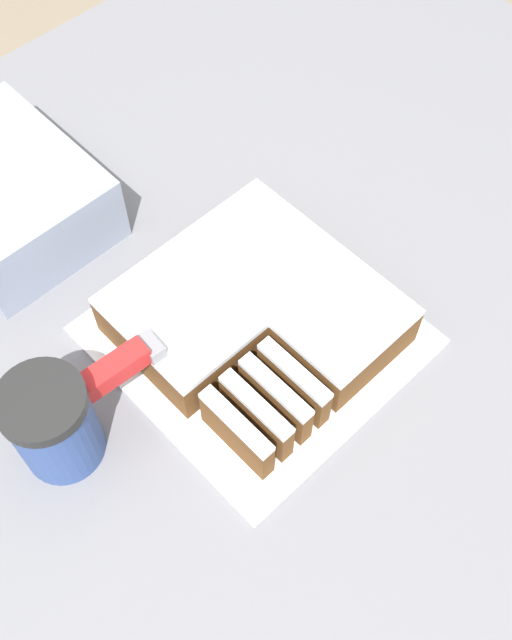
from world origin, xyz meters
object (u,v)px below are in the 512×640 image
(cake_board, at_px, (256,336))
(knife, at_px, (136,356))
(cake, at_px, (256,312))
(coffee_cup, at_px, (53,424))
(storage_box, at_px, (6,196))

(cake_board, distance_m, knife, 0.14)
(cake, distance_m, coffee_cup, 0.23)
(cake, xyz_separation_m, storage_box, (-0.10, 0.30, 0.01))
(cake, height_order, knife, knife)
(storage_box, bearing_deg, cake, -71.73)
(knife, bearing_deg, cake_board, -10.41)
(cake_board, xyz_separation_m, knife, (-0.12, 0.03, 0.07))
(cake, relative_size, knife, 0.77)
(knife, relative_size, coffee_cup, 2.85)
(cake, distance_m, storage_box, 0.32)
(cake, bearing_deg, cake_board, -132.15)
(knife, distance_m, coffee_cup, 0.10)
(cake_board, bearing_deg, knife, 165.49)
(cake_board, bearing_deg, coffee_cup, 170.32)
(knife, bearing_deg, coffee_cup, -179.05)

